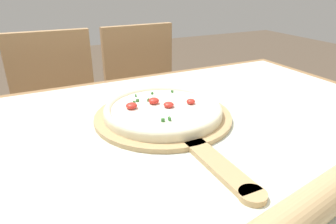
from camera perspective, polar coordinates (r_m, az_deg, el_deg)
dining_table at (r=0.79m, az=3.82°, el=-10.60°), size 1.37×0.99×0.77m
towel_cloth at (r=0.74m, az=4.04°, el=-3.80°), size 1.29×0.91×0.00m
pizza_peel at (r=0.78m, az=-0.25°, el=-1.40°), size 0.36×0.56×0.01m
pizza at (r=0.79m, az=-0.97°, el=0.46°), size 0.31×0.31×0.04m
rolling_pin at (r=0.51m, az=25.06°, el=-16.53°), size 0.40×0.11×0.06m
chair_left at (r=1.50m, az=-20.02°, el=-0.63°), size 0.42×0.42×0.90m
chair_right at (r=1.60m, az=-4.11°, el=2.27°), size 0.41×0.41×0.90m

